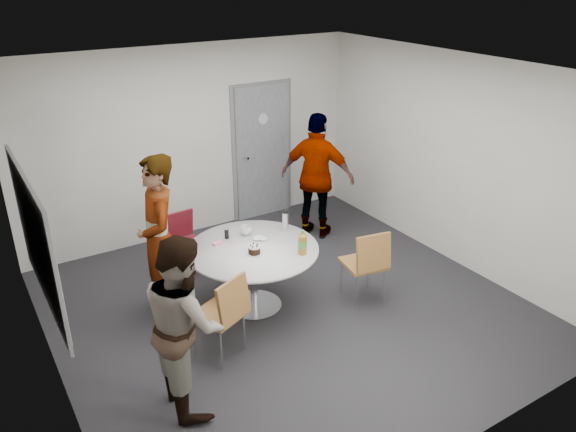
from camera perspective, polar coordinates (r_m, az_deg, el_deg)
floor at (r=6.61m, az=-0.06°, el=-9.27°), size 5.00×5.00×0.00m
ceiling at (r=5.59m, az=-0.07°, el=14.44°), size 5.00×5.00×0.00m
wall_back at (r=8.08m, az=-9.59°, el=7.38°), size 5.00×0.00×5.00m
wall_left at (r=5.23m, az=-24.05°, el=-4.20°), size 0.00×5.00×5.00m
wall_right at (r=7.52m, az=16.38°, el=5.44°), size 0.00×5.00×5.00m
wall_front at (r=4.31m, az=18.10°, el=-9.46°), size 5.00×0.00×5.00m
door at (r=8.62m, az=-2.64°, el=6.51°), size 1.02×0.17×2.12m
whiteboard at (r=5.37m, az=-24.18°, el=-2.28°), size 0.04×1.90×1.25m
table at (r=6.32m, az=-3.35°, el=-4.06°), size 1.47×1.47×1.05m
chair_near_left at (r=5.60m, az=-6.44°, el=-9.42°), size 0.59×0.61×0.92m
chair_near_right at (r=6.47m, az=8.09°, el=-4.44°), size 0.51×0.55×0.93m
chair_far at (r=7.23m, az=-10.54°, el=-2.09°), size 0.41×0.44×0.81m
person_main at (r=6.17m, az=-12.92°, el=-2.40°), size 0.57×0.76×1.90m
person_left at (r=5.00m, az=-10.48°, el=-10.64°), size 0.69×0.85×1.66m
person_right at (r=7.93m, az=2.99°, el=4.01°), size 1.00×1.12×1.82m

